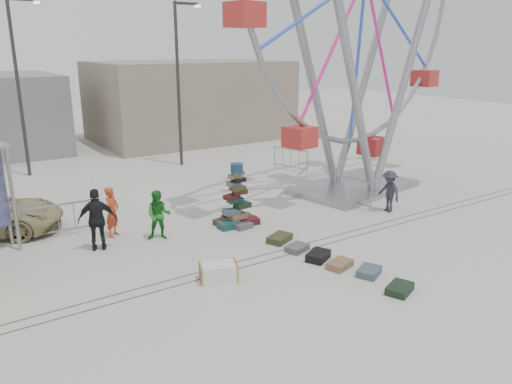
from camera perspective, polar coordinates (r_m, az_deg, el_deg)
ground at (r=14.10m, az=3.35°, el=-8.51°), size 90.00×90.00×0.00m
track_line_near at (r=14.53m, az=1.92°, el=-7.68°), size 40.00×0.04×0.01m
track_line_far at (r=14.83m, az=1.02°, el=-7.16°), size 40.00×0.04×0.01m
building_right at (r=33.77m, az=-7.62°, el=10.36°), size 12.00×8.00×5.00m
lamp_post_right at (r=25.64m, az=-8.73°, el=12.93°), size 1.41×0.25×8.00m
lamp_post_left at (r=25.53m, az=-25.41°, el=11.57°), size 1.41×0.25×8.00m
suitcase_tower at (r=17.06m, az=-2.25°, el=-1.82°), size 1.51×1.35×2.17m
ferris_wheel at (r=21.10m, az=12.27°, el=20.28°), size 12.94×4.16×15.23m
steamer_trunk at (r=13.26m, az=-4.31°, el=-9.13°), size 1.10×0.86×0.45m
row_case_0 at (r=15.78m, az=2.71°, el=-5.31°), size 0.97×0.81×0.21m
row_case_1 at (r=15.11m, az=4.72°, el=-6.40°), size 0.79×0.65×0.18m
row_case_2 at (r=14.56m, az=7.13°, el=-7.25°), size 0.91×0.79×0.24m
row_case_3 at (r=14.17m, az=9.55°, el=-8.16°), size 0.86×0.67×0.19m
row_case_4 at (r=13.89m, az=12.78°, el=-8.86°), size 0.87×0.77×0.20m
row_case_5 at (r=13.17m, az=16.10°, el=-10.57°), size 0.90×0.76×0.20m
barricade_dummy_b at (r=17.59m, az=-25.97°, el=-3.14°), size 2.00×0.15×1.10m
barricade_dummy_c at (r=17.26m, az=-21.66°, el=-2.99°), size 2.00×0.19×1.10m
barricade_wheel_front at (r=19.56m, az=10.93°, el=0.10°), size 0.13×2.00×1.10m
barricade_wheel_back at (r=24.75m, az=3.96°, el=3.75°), size 0.66×1.95×1.10m
pedestrian_red at (r=16.62m, az=-16.12°, el=-2.20°), size 0.70×0.69×1.64m
pedestrian_green at (r=16.03m, az=-11.06°, el=-2.60°), size 0.97×0.91×1.60m
pedestrian_black at (r=15.58m, az=-17.68°, el=-3.03°), size 1.21×0.80×1.91m
pedestrian_grey at (r=19.03m, az=14.96°, el=0.09°), size 0.66×1.05×1.55m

